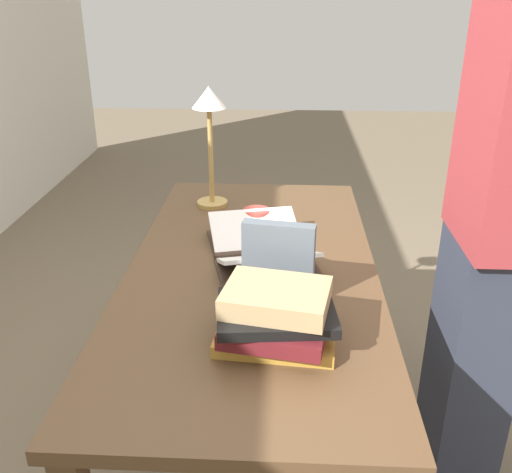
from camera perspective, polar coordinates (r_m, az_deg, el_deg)
The scene contains 8 objects.
ground_plane at distance 2.17m, azimuth -0.33°, elevation -21.18°, with size 12.00×12.00×0.00m, color #70604C.
reading_desk at distance 1.76m, azimuth -0.39°, elevation -5.83°, with size 1.52×0.74×0.76m.
open_book at distance 1.77m, azimuth 0.51°, elevation -1.23°, with size 0.49×0.39×0.09m.
book_stack_tall at distance 1.34m, azimuth 2.03°, elevation -8.00°, with size 0.25×0.29×0.15m.
book_standing_upright at distance 1.50m, azimuth 2.23°, elevation -2.60°, with size 0.07×0.19×0.22m.
reading_lamp at distance 2.10m, azimuth -4.67°, elevation 11.70°, with size 0.12×0.12×0.45m.
coffee_mug at distance 1.94m, azimuth 0.03°, elevation 1.60°, with size 0.09×0.12×0.08m.
person_reader at distance 1.78m, azimuth 22.56°, elevation 0.41°, with size 0.36×0.21×1.79m.
Camera 1 is at (-1.53, -0.09, 1.55)m, focal length 40.00 mm.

